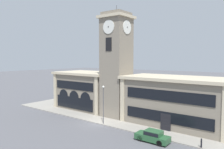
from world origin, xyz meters
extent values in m
plane|color=#56565B|center=(0.00, 0.00, 0.00)|extent=(300.00, 300.00, 0.00)
cube|color=gray|center=(0.00, 6.50, 0.07)|extent=(44.30, 13.00, 0.15)
cube|color=gray|center=(0.00, 5.49, 8.59)|extent=(4.31, 4.31, 17.19)
cube|color=beige|center=(0.00, 5.49, 17.41)|extent=(5.01, 5.01, 0.45)
cube|color=gray|center=(0.00, 5.49, 17.94)|extent=(3.96, 3.96, 0.60)
cylinder|color=#4C4C51|center=(0.00, 5.49, 18.84)|extent=(0.10, 0.10, 1.20)
cylinder|color=silver|center=(0.00, 3.29, 15.54)|extent=(2.30, 0.10, 2.30)
cylinder|color=black|center=(0.00, 3.22, 15.54)|extent=(0.18, 0.04, 0.18)
cylinder|color=silver|center=(2.20, 5.49, 15.54)|extent=(0.10, 2.30, 2.30)
cylinder|color=black|center=(2.27, 5.49, 15.54)|extent=(0.04, 0.18, 0.18)
cube|color=black|center=(0.00, 3.30, 12.69)|extent=(1.21, 0.10, 2.20)
cube|color=gray|center=(-8.59, 7.17, 3.55)|extent=(12.28, 7.66, 7.10)
cube|color=beige|center=(-8.59, 7.17, 7.32)|extent=(12.98, 8.36, 0.45)
cube|color=beige|center=(-14.39, 3.28, 3.55)|extent=(0.70, 0.16, 7.10)
cube|color=beige|center=(-2.80, 3.28, 3.55)|extent=(0.70, 0.16, 7.10)
cube|color=black|center=(-8.59, 3.30, 5.11)|extent=(10.07, 0.10, 1.56)
cube|color=black|center=(-8.59, 3.30, 1.70)|extent=(9.83, 0.10, 2.27)
cylinder|color=black|center=(-11.67, 3.29, 2.84)|extent=(2.50, 0.06, 2.50)
cylinder|color=black|center=(-8.59, 3.29, 2.84)|extent=(2.50, 0.06, 2.50)
cylinder|color=black|center=(-5.52, 3.29, 2.84)|extent=(2.50, 0.06, 2.50)
cube|color=gray|center=(10.30, 7.17, 3.53)|extent=(15.70, 7.66, 7.05)
cube|color=beige|center=(10.30, 7.17, 7.28)|extent=(16.40, 8.36, 0.45)
cube|color=beige|center=(2.80, 3.28, 3.53)|extent=(0.70, 0.16, 7.05)
cube|color=black|center=(10.30, 3.30, 5.08)|extent=(12.87, 0.10, 1.55)
cube|color=black|center=(10.30, 3.29, 1.27)|extent=(1.50, 0.12, 2.54)
cube|color=black|center=(10.30, 3.30, 2.03)|extent=(12.87, 0.10, 1.58)
cube|color=#285633|center=(10.60, -1.34, 0.55)|extent=(4.25, 1.72, 0.70)
cube|color=#285633|center=(10.77, -1.34, 1.18)|extent=(2.04, 1.54, 0.57)
cube|color=black|center=(10.77, -1.34, 1.18)|extent=(1.96, 1.58, 0.43)
cylinder|color=black|center=(9.29, -2.09, 0.36)|extent=(0.72, 0.22, 0.72)
cylinder|color=black|center=(9.28, -0.60, 0.36)|extent=(0.72, 0.22, 0.72)
cylinder|color=black|center=(11.92, -2.08, 0.36)|extent=(0.72, 0.22, 0.72)
cylinder|color=black|center=(11.91, -0.59, 0.36)|extent=(0.72, 0.22, 0.72)
cylinder|color=#4C4C51|center=(1.29, 0.36, 2.95)|extent=(0.12, 0.12, 5.61)
sphere|color=silver|center=(1.29, 0.36, 5.94)|extent=(0.36, 0.36, 0.36)
cylinder|color=black|center=(16.03, 0.20, 0.60)|extent=(0.18, 0.18, 0.90)
sphere|color=black|center=(16.03, 0.20, 1.13)|extent=(0.16, 0.16, 0.16)
camera|label=1|loc=(22.76, -25.29, 10.34)|focal=35.00mm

